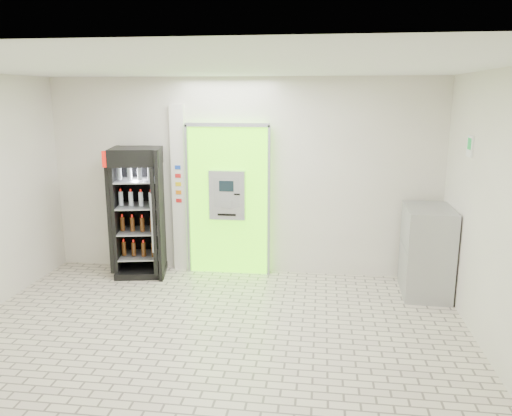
# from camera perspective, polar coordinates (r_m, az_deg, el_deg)

# --- Properties ---
(ground) EXTENTS (6.00, 6.00, 0.00)m
(ground) POSITION_cam_1_polar(r_m,az_deg,el_deg) (5.78, -5.55, -15.41)
(ground) COLOR #BCAE9C
(ground) RESTS_ON ground
(room_shell) EXTENTS (6.00, 6.00, 6.00)m
(room_shell) POSITION_cam_1_polar(r_m,az_deg,el_deg) (5.18, -5.98, 2.88)
(room_shell) COLOR silver
(room_shell) RESTS_ON ground
(atm_assembly) EXTENTS (1.30, 0.24, 2.33)m
(atm_assembly) POSITION_cam_1_polar(r_m,az_deg,el_deg) (7.66, -3.17, 1.03)
(atm_assembly) COLOR #60E910
(atm_assembly) RESTS_ON ground
(pillar) EXTENTS (0.22, 0.11, 2.60)m
(pillar) POSITION_cam_1_polar(r_m,az_deg,el_deg) (7.85, -8.74, 2.14)
(pillar) COLOR silver
(pillar) RESTS_ON ground
(beverage_cooler) EXTENTS (0.86, 0.82, 1.97)m
(beverage_cooler) POSITION_cam_1_polar(r_m,az_deg,el_deg) (7.84, -13.17, -0.72)
(beverage_cooler) COLOR black
(beverage_cooler) RESTS_ON ground
(steel_cabinet) EXTENTS (0.65, 0.95, 1.23)m
(steel_cabinet) POSITION_cam_1_polar(r_m,az_deg,el_deg) (7.33, 18.91, -4.67)
(steel_cabinet) COLOR #9A9CA1
(steel_cabinet) RESTS_ON ground
(exit_sign) EXTENTS (0.02, 0.22, 0.26)m
(exit_sign) POSITION_cam_1_polar(r_m,az_deg,el_deg) (6.64, 23.27, 6.52)
(exit_sign) COLOR white
(exit_sign) RESTS_ON room_shell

